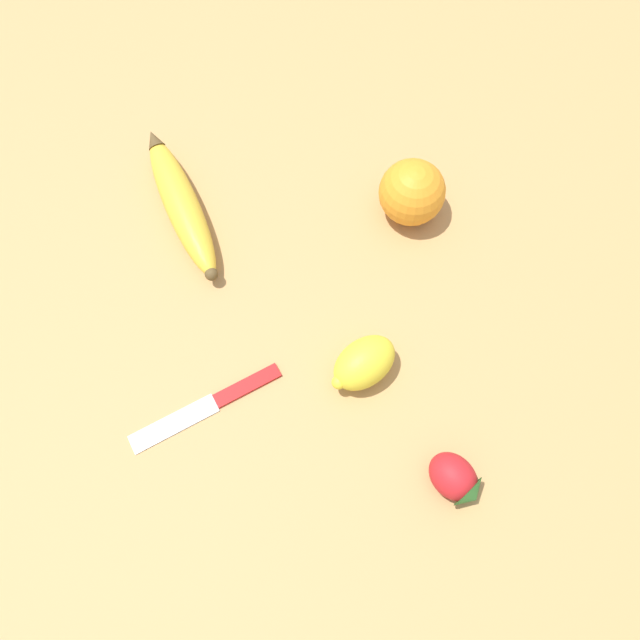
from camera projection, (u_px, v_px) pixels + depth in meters
ground_plane at (257, 307)px, 0.73m from camera, size 3.00×3.00×0.00m
banana at (181, 203)px, 0.76m from camera, size 0.21×0.13×0.04m
orange at (412, 192)px, 0.74m from camera, size 0.08×0.08×0.08m
strawberry at (456, 480)px, 0.63m from camera, size 0.07×0.07×0.04m
lemon at (364, 363)px, 0.67m from camera, size 0.09×0.09×0.05m
paring_knife at (212, 403)px, 0.68m from camera, size 0.10×0.16×0.01m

